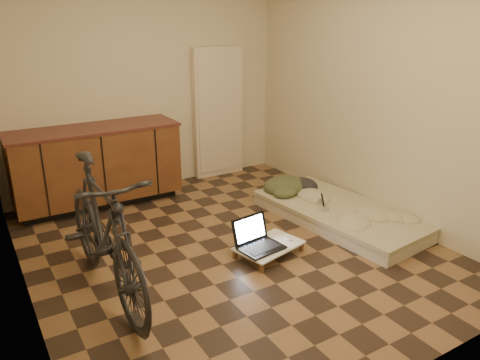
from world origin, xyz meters
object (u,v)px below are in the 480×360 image
lap_desk (269,246)px  laptop (258,242)px  bicycle (103,225)px  futon (340,214)px

lap_desk → laptop: bearing=156.1°
lap_desk → laptop: (-0.11, 0.02, 0.06)m
laptop → bicycle: bearing=168.0°
futon → laptop: 1.20m
futon → lap_desk: (-1.07, -0.22, 0.01)m
bicycle → lap_desk: size_ratio=2.73×
bicycle → laptop: bearing=-5.3°
lap_desk → laptop: size_ratio=1.61×
bicycle → futon: bicycle is taller
bicycle → lap_desk: bearing=-5.8°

